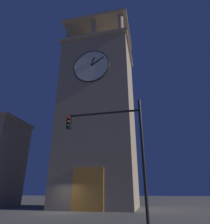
% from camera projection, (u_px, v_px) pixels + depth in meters
% --- Properties ---
extents(ground_plane, '(200.00, 200.00, 0.00)m').
position_uv_depth(ground_plane, '(59.00, 213.00, 16.90)').
color(ground_plane, '#56544F').
extents(clocktower, '(9.43, 8.44, 28.21)m').
position_uv_depth(clocktower, '(99.00, 116.00, 25.86)').
color(clocktower, gray).
rests_on(clocktower, ground_plane).
extents(traffic_signal_mid, '(4.40, 0.41, 6.55)m').
position_uv_depth(traffic_signal_mid, '(117.00, 140.00, 10.59)').
color(traffic_signal_mid, black).
rests_on(traffic_signal_mid, ground_plane).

